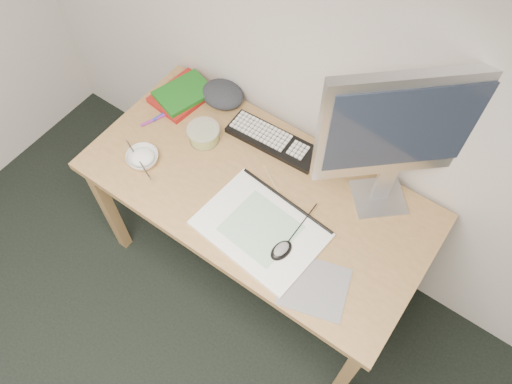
# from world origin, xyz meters

# --- Properties ---
(desk) EXTENTS (1.40, 0.70, 0.75)m
(desk) POSITION_xyz_m (-0.22, 1.43, 0.67)
(desk) COLOR #AD814F
(desk) RESTS_ON ground
(mousepad) EXTENTS (0.28, 0.27, 0.00)m
(mousepad) POSITION_xyz_m (0.18, 1.21, 0.75)
(mousepad) COLOR gray
(mousepad) RESTS_ON desk
(sketchpad) EXTENTS (0.48, 0.37, 0.01)m
(sketchpad) POSITION_xyz_m (-0.10, 1.29, 0.76)
(sketchpad) COLOR white
(sketchpad) RESTS_ON desk
(keyboard) EXTENTS (0.41, 0.15, 0.02)m
(keyboard) POSITION_xyz_m (-0.30, 1.66, 0.76)
(keyboard) COLOR black
(keyboard) RESTS_ON desk
(monitor) EXTENTS (0.45, 0.42, 0.67)m
(monitor) POSITION_xyz_m (0.19, 1.67, 1.17)
(monitor) COLOR silver
(monitor) RESTS_ON desk
(mouse) EXTENTS (0.07, 0.10, 0.03)m
(mouse) POSITION_xyz_m (0.01, 1.26, 0.78)
(mouse) COLOR black
(mouse) RESTS_ON sketchpad
(rice_bowl) EXTENTS (0.17, 0.17, 0.04)m
(rice_bowl) POSITION_xyz_m (-0.68, 1.27, 0.77)
(rice_bowl) COLOR white
(rice_bowl) RESTS_ON desk
(chopsticks) EXTENTS (0.21, 0.10, 0.02)m
(chopsticks) POSITION_xyz_m (-0.67, 1.25, 0.79)
(chopsticks) COLOR silver
(chopsticks) RESTS_ON rice_bowl
(fruit_tub) EXTENTS (0.15, 0.15, 0.07)m
(fruit_tub) POSITION_xyz_m (-0.55, 1.50, 0.78)
(fruit_tub) COLOR gold
(fruit_tub) RESTS_ON desk
(book_red) EXTENTS (0.22, 0.28, 0.03)m
(book_red) POSITION_xyz_m (-0.77, 1.63, 0.76)
(book_red) COLOR maroon
(book_red) RESTS_ON desk
(book_green) EXTENTS (0.23, 0.27, 0.02)m
(book_green) POSITION_xyz_m (-0.76, 1.63, 0.79)
(book_green) COLOR #196218
(book_green) RESTS_ON book_red
(cloth_lump) EXTENTS (0.20, 0.18, 0.07)m
(cloth_lump) POSITION_xyz_m (-0.62, 1.73, 0.78)
(cloth_lump) COLOR #282C31
(cloth_lump) RESTS_ON desk
(pencil_pink) EXTENTS (0.19, 0.05, 0.01)m
(pencil_pink) POSITION_xyz_m (-0.19, 1.44, 0.75)
(pencil_pink) COLOR pink
(pencil_pink) RESTS_ON desk
(pencil_tan) EXTENTS (0.14, 0.09, 0.01)m
(pencil_tan) POSITION_xyz_m (-0.19, 1.50, 0.75)
(pencil_tan) COLOR tan
(pencil_tan) RESTS_ON desk
(pencil_black) EXTENTS (0.18, 0.01, 0.01)m
(pencil_black) POSITION_xyz_m (-0.14, 1.45, 0.75)
(pencil_black) COLOR black
(pencil_black) RESTS_ON desk
(marker_blue) EXTENTS (0.04, 0.14, 0.01)m
(marker_blue) POSITION_xyz_m (-0.77, 1.52, 0.76)
(marker_blue) COLOR #2137B7
(marker_blue) RESTS_ON desk
(marker_orange) EXTENTS (0.04, 0.12, 0.01)m
(marker_orange) POSITION_xyz_m (-0.72, 1.56, 0.76)
(marker_orange) COLOR #C36816
(marker_orange) RESTS_ON desk
(marker_purple) EXTENTS (0.06, 0.13, 0.01)m
(marker_purple) POSITION_xyz_m (-0.78, 1.46, 0.76)
(marker_purple) COLOR #84268D
(marker_purple) RESTS_ON desk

